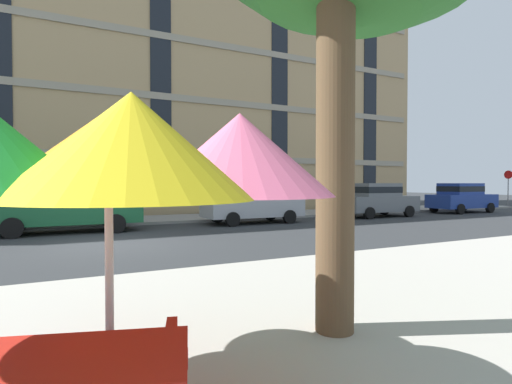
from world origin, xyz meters
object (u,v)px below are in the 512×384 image
(sedan_silver, at_px, (254,202))
(patio_umbrella, at_px, (108,157))
(sedan_blue, at_px, (461,197))
(stop_sign, at_px, (508,182))
(sedan_gray, at_px, (377,199))
(pickup_green, at_px, (59,204))

(sedan_silver, distance_m, patio_umbrella, 14.76)
(sedan_silver, distance_m, sedan_blue, 14.06)
(sedan_silver, relative_size, stop_sign, 1.56)
(sedan_gray, distance_m, sedan_blue, 6.81)
(pickup_green, xyz_separation_m, stop_sign, (32.78, 3.70, 0.85))
(sedan_silver, relative_size, sedan_gray, 1.00)
(sedan_silver, bearing_deg, patio_umbrella, -120.41)
(pickup_green, relative_size, sedan_silver, 1.16)
(pickup_green, distance_m, patio_umbrella, 12.74)
(patio_umbrella, bearing_deg, pickup_green, 91.52)
(stop_sign, bearing_deg, sedan_gray, -168.22)
(pickup_green, xyz_separation_m, sedan_blue, (21.85, -0.00, -0.08))
(sedan_silver, bearing_deg, stop_sign, 8.42)
(pickup_green, distance_m, sedan_blue, 21.85)
(pickup_green, height_order, sedan_gray, pickup_green)
(stop_sign, height_order, patio_umbrella, stop_sign)
(sedan_blue, relative_size, stop_sign, 1.56)
(sedan_silver, height_order, sedan_blue, same)
(pickup_green, relative_size, stop_sign, 1.81)
(pickup_green, distance_m, sedan_gray, 15.03)
(sedan_gray, relative_size, sedan_blue, 1.00)
(sedan_blue, relative_size, patio_umbrella, 1.38)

